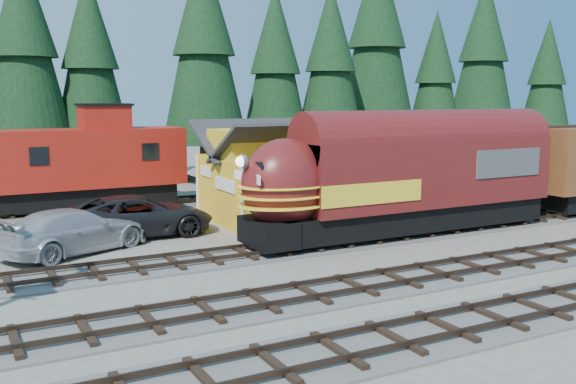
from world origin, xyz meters
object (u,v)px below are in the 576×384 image
caboose (88,162)px  pickup_truck_b (74,231)px  pickup_truck_a (138,216)px  locomotive (396,182)px  depot (320,162)px

caboose → pickup_truck_b: bearing=-104.5°
pickup_truck_a → pickup_truck_b: size_ratio=1.08×
locomotive → pickup_truck_a: locomotive is taller
caboose → pickup_truck_a: 8.42m
caboose → depot: bearing=-34.4°
caboose → pickup_truck_b: 10.61m
depot → locomotive: size_ratio=0.78×
depot → pickup_truck_a: depot is taller
caboose → pickup_truck_b: (-2.61, -10.12, -1.85)m
caboose → pickup_truck_b: caboose is taller
depot → pickup_truck_a: size_ratio=1.83×
caboose → pickup_truck_a: (0.63, -8.20, -1.81)m
depot → locomotive: depot is taller
depot → pickup_truck_b: bearing=-169.1°
locomotive → pickup_truck_b: size_ratio=2.54×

